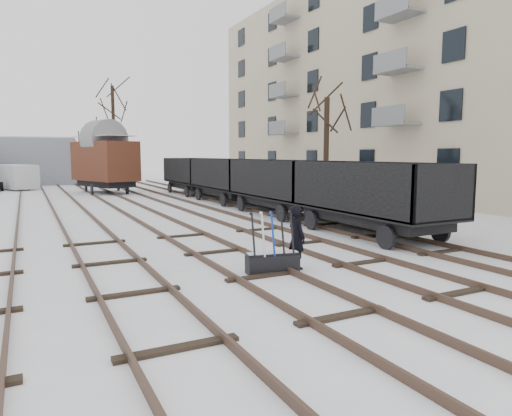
{
  "coord_description": "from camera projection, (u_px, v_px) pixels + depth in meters",
  "views": [
    {
      "loc": [
        -4.88,
        -9.28,
        2.89
      ],
      "look_at": [
        1.57,
        3.47,
        1.2
      ],
      "focal_mm": 32.0,
      "sensor_mm": 36.0,
      "label": 1
    }
  ],
  "objects": [
    {
      "name": "ground",
      "position": [
        263.0,
        277.0,
        10.75
      ],
      "size": [
        120.0,
        120.0,
        0.0
      ],
      "primitive_type": "plane",
      "color": "white",
      "rests_on": "ground"
    },
    {
      "name": "tracks",
      "position": [
        137.0,
        211.0,
        22.86
      ],
      "size": [
        13.9,
        52.0,
        0.16
      ],
      "color": "black",
      "rests_on": "ground"
    },
    {
      "name": "apartment_block",
      "position": [
        426.0,
        78.0,
        31.16
      ],
      "size": [
        10.12,
        45.0,
        16.1
      ],
      "color": "#C6B598",
      "rests_on": "ground"
    },
    {
      "name": "shed_right",
      "position": [
        35.0,
        161.0,
        44.15
      ],
      "size": [
        7.0,
        6.0,
        4.5
      ],
      "color": "gray",
      "rests_on": "ground"
    },
    {
      "name": "ground_frame",
      "position": [
        272.0,
        261.0,
        11.15
      ],
      "size": [
        1.35,
        0.63,
        1.49
      ],
      "rotation": [
        0.0,
        0.0,
        -0.17
      ],
      "color": "black",
      "rests_on": "ground"
    },
    {
      "name": "worker",
      "position": [
        297.0,
        237.0,
        11.52
      ],
      "size": [
        0.41,
        0.61,
        1.62
      ],
      "primitive_type": "imported",
      "rotation": [
        0.0,
        0.0,
        1.61
      ],
      "color": "black",
      "rests_on": "ground"
    },
    {
      "name": "freight_wagon_a",
      "position": [
        371.0,
        208.0,
        16.15
      ],
      "size": [
        2.56,
        6.39,
        2.61
      ],
      "color": "black",
      "rests_on": "ground"
    },
    {
      "name": "freight_wagon_b",
      "position": [
        281.0,
        194.0,
        21.82
      ],
      "size": [
        2.56,
        6.39,
        2.61
      ],
      "color": "black",
      "rests_on": "ground"
    },
    {
      "name": "freight_wagon_c",
      "position": [
        228.0,
        186.0,
        27.49
      ],
      "size": [
        2.56,
        6.39,
        2.61
      ],
      "color": "black",
      "rests_on": "ground"
    },
    {
      "name": "freight_wagon_d",
      "position": [
        193.0,
        180.0,
        33.17
      ],
      "size": [
        2.56,
        6.39,
        2.61
      ],
      "color": "black",
      "rests_on": "ground"
    },
    {
      "name": "box_van_wagon",
      "position": [
        105.0,
        160.0,
        33.95
      ],
      "size": [
        4.63,
        6.2,
        4.23
      ],
      "rotation": [
        0.0,
        0.0,
        0.35
      ],
      "color": "black",
      "rests_on": "ground"
    },
    {
      "name": "panel_van",
      "position": [
        15.0,
        177.0,
        37.54
      ],
      "size": [
        3.66,
        5.01,
        2.03
      ],
      "rotation": [
        0.0,
        0.0,
        0.41
      ],
      "color": "silver",
      "rests_on": "ground"
    },
    {
      "name": "tree_near",
      "position": [
        326.0,
        152.0,
        25.19
      ],
      "size": [
        0.3,
        0.3,
        5.98
      ],
      "primitive_type": "cylinder",
      "color": "black",
      "rests_on": "ground"
    },
    {
      "name": "tree_far_left",
      "position": [
        88.0,
        159.0,
        44.05
      ],
      "size": [
        0.3,
        0.3,
        4.93
      ],
      "primitive_type": "cylinder",
      "color": "black",
      "rests_on": "ground"
    },
    {
      "name": "tree_far_right",
      "position": [
        114.0,
        137.0,
        41.14
      ],
      "size": [
        0.3,
        0.3,
        8.96
      ],
      "primitive_type": "cylinder",
      "color": "black",
      "rests_on": "ground"
    }
  ]
}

